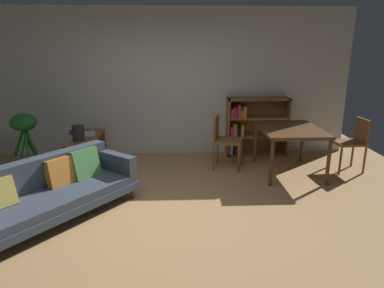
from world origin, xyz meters
TOP-DOWN VIEW (x-y plane):
  - ground_plane at (0.00, 0.00)m, footprint 8.16×8.16m
  - back_wall_panel at (0.00, 2.70)m, footprint 6.80×0.10m
  - fabric_couch at (-1.36, 0.13)m, footprint 1.88×2.07m
  - media_console at (-1.37, 1.88)m, footprint 0.39×1.21m
  - open_laptop at (-1.45, 2.05)m, footprint 0.49×0.42m
  - desk_speaker at (-1.42, 1.67)m, footprint 0.19×0.19m
  - potted_floor_plant at (-2.37, 1.89)m, footprint 0.50×0.42m
  - dining_table at (1.98, 1.50)m, footprint 0.95×1.19m
  - dining_chair_near at (3.07, 1.56)m, footprint 0.47×0.42m
  - dining_chair_far at (0.96, 1.79)m, footprint 0.56×0.54m
  - bookshelf at (1.60, 2.52)m, footprint 1.15×0.31m

SIDE VIEW (x-z plane):
  - ground_plane at x=0.00m, z-range 0.00..0.00m
  - media_console at x=-1.37m, z-range -0.01..0.53m
  - fabric_couch at x=-1.36m, z-range -0.01..0.71m
  - dining_chair_near at x=3.07m, z-range 0.07..0.95m
  - dining_chair_far at x=0.96m, z-range 0.07..0.96m
  - bookshelf at x=1.60m, z-range 0.00..1.09m
  - open_laptop at x=-1.45m, z-range 0.53..0.59m
  - potted_floor_plant at x=-2.37m, z-range 0.11..1.06m
  - desk_speaker at x=-1.42m, z-range 0.54..0.79m
  - dining_table at x=1.98m, z-range 0.30..1.06m
  - back_wall_panel at x=0.00m, z-range 0.00..2.70m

